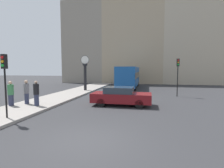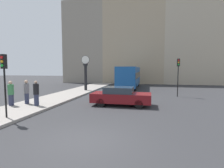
% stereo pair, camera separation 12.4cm
% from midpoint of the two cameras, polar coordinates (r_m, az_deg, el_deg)
% --- Properties ---
extents(ground_plane, '(120.00, 120.00, 0.00)m').
position_cam_midpoint_polar(ground_plane, '(7.10, -8.84, -17.96)').
color(ground_plane, '#2D2D30').
extents(sidewalk_corner, '(3.44, 27.66, 0.16)m').
position_cam_midpoint_polar(sidewalk_corner, '(19.96, -13.07, -2.93)').
color(sidewalk_corner, gray).
rests_on(sidewalk_corner, ground_plane).
extents(building_row, '(29.64, 5.00, 16.39)m').
position_cam_midpoint_polar(building_row, '(35.48, 7.89, 13.46)').
color(building_row, gray).
rests_on(building_row, ground_plane).
extents(sedan_car, '(4.45, 1.81, 1.40)m').
position_cam_midpoint_polar(sedan_car, '(13.26, 2.65, -3.96)').
color(sedan_car, maroon).
rests_on(sedan_car, ground_plane).
extents(bus_distant, '(2.53, 9.62, 3.06)m').
position_cam_midpoint_polar(bus_distant, '(25.60, 5.37, 2.60)').
color(bus_distant, '#195199').
rests_on(bus_distant, ground_plane).
extents(traffic_light_near, '(0.26, 0.24, 3.37)m').
position_cam_midpoint_polar(traffic_light_near, '(10.77, -31.93, 3.27)').
color(traffic_light_near, black).
rests_on(traffic_light_near, sidewalk_corner).
extents(traffic_light_far, '(0.26, 0.24, 3.78)m').
position_cam_midpoint_polar(traffic_light_far, '(18.60, 20.52, 4.46)').
color(traffic_light_far, black).
rests_on(traffic_light_far, ground_plane).
extents(street_clock, '(1.05, 0.45, 4.25)m').
position_cam_midpoint_polar(street_clock, '(21.67, -8.93, 3.47)').
color(street_clock, black).
rests_on(street_clock, sidewalk_corner).
extents(pedestrian_grey_jacket, '(0.36, 0.36, 1.78)m').
position_cam_midpoint_polar(pedestrian_grey_jacket, '(14.52, -26.36, -2.32)').
color(pedestrian_grey_jacket, '#2D334C').
rests_on(pedestrian_grey_jacket, sidewalk_corner).
extents(pedestrian_green_hoodie, '(0.40, 0.40, 1.75)m').
position_cam_midpoint_polar(pedestrian_green_hoodie, '(14.34, -30.38, -2.68)').
color(pedestrian_green_hoodie, '#2D334C').
rests_on(pedestrian_green_hoodie, sidewalk_corner).
extents(pedestrian_black_jacket, '(0.38, 0.38, 1.77)m').
position_cam_midpoint_polar(pedestrian_black_jacket, '(13.45, -23.72, -2.84)').
color(pedestrian_black_jacket, '#2D334C').
rests_on(pedestrian_black_jacket, sidewalk_corner).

